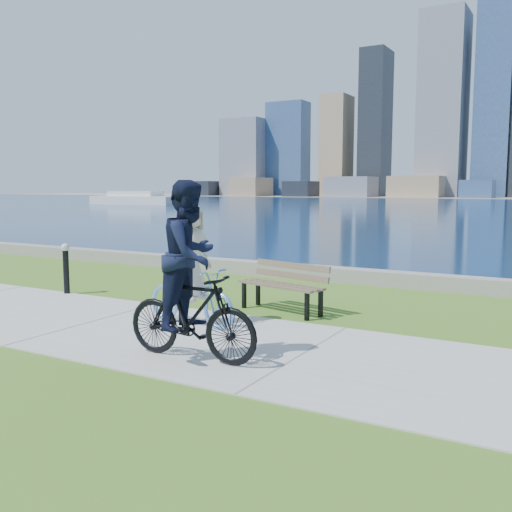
{
  "coord_description": "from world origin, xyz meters",
  "views": [
    {
      "loc": [
        3.26,
        -7.02,
        2.34
      ],
      "look_at": [
        -1.79,
        1.89,
        1.1
      ],
      "focal_mm": 40.0,
      "sensor_mm": 36.0,
      "label": 1
    }
  ],
  "objects_px": {
    "bollard_lamp": "(66,265)",
    "cyclist_woman": "(191,280)",
    "cyclist_man": "(191,286)",
    "park_bench": "(284,282)"
  },
  "relations": [
    {
      "from": "bollard_lamp",
      "to": "cyclist_woman",
      "type": "height_order",
      "value": "cyclist_woman"
    },
    {
      "from": "cyclist_man",
      "to": "cyclist_woman",
      "type": "bearing_deg",
      "value": 34.13
    },
    {
      "from": "bollard_lamp",
      "to": "cyclist_woman",
      "type": "xyz_separation_m",
      "value": [
        4.07,
        -0.97,
        0.14
      ]
    },
    {
      "from": "bollard_lamp",
      "to": "cyclist_woman",
      "type": "relative_size",
      "value": 0.55
    },
    {
      "from": "park_bench",
      "to": "bollard_lamp",
      "type": "relative_size",
      "value": 1.66
    },
    {
      "from": "bollard_lamp",
      "to": "park_bench",
      "type": "bearing_deg",
      "value": 9.08
    },
    {
      "from": "bollard_lamp",
      "to": "cyclist_man",
      "type": "relative_size",
      "value": 0.47
    },
    {
      "from": "cyclist_woman",
      "to": "park_bench",
      "type": "bearing_deg",
      "value": -20.21
    },
    {
      "from": "cyclist_man",
      "to": "bollard_lamp",
      "type": "bearing_deg",
      "value": 61.87
    },
    {
      "from": "park_bench",
      "to": "cyclist_woman",
      "type": "bearing_deg",
      "value": -102.95
    }
  ]
}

